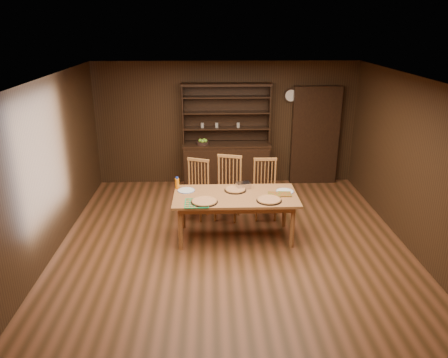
{
  "coord_description": "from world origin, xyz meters",
  "views": [
    {
      "loc": [
        -0.34,
        -6.11,
        3.38
      ],
      "look_at": [
        -0.13,
        0.4,
        1.0
      ],
      "focal_mm": 35.0,
      "sensor_mm": 36.0,
      "label": 1
    }
  ],
  "objects_px": {
    "china_hutch": "(226,159)",
    "juice_bottle": "(177,183)",
    "dining_table": "(235,199)",
    "chair_center": "(228,185)",
    "chair_right": "(265,186)",
    "chair_left": "(197,187)"
  },
  "relations": [
    {
      "from": "china_hutch",
      "to": "dining_table",
      "type": "relative_size",
      "value": 1.1
    },
    {
      "from": "dining_table",
      "to": "chair_left",
      "type": "xyz_separation_m",
      "value": [
        -0.65,
        0.88,
        -0.11
      ]
    },
    {
      "from": "china_hutch",
      "to": "chair_center",
      "type": "relative_size",
      "value": 1.91
    },
    {
      "from": "dining_table",
      "to": "chair_right",
      "type": "distance_m",
      "value": 1.03
    },
    {
      "from": "china_hutch",
      "to": "chair_left",
      "type": "relative_size",
      "value": 2.05
    },
    {
      "from": "juice_bottle",
      "to": "china_hutch",
      "type": "bearing_deg",
      "value": 67.07
    },
    {
      "from": "chair_left",
      "to": "chair_center",
      "type": "distance_m",
      "value": 0.57
    },
    {
      "from": "china_hutch",
      "to": "chair_right",
      "type": "relative_size",
      "value": 2.03
    },
    {
      "from": "china_hutch",
      "to": "chair_right",
      "type": "xyz_separation_m",
      "value": [
        0.64,
        -1.59,
        -0.03
      ]
    },
    {
      "from": "chair_right",
      "to": "juice_bottle",
      "type": "height_order",
      "value": "chair_right"
    },
    {
      "from": "dining_table",
      "to": "chair_left",
      "type": "relative_size",
      "value": 1.86
    },
    {
      "from": "chair_right",
      "to": "juice_bottle",
      "type": "relative_size",
      "value": 5.27
    },
    {
      "from": "dining_table",
      "to": "juice_bottle",
      "type": "bearing_deg",
      "value": 161.48
    },
    {
      "from": "dining_table",
      "to": "chair_center",
      "type": "xyz_separation_m",
      "value": [
        -0.08,
        0.83,
        -0.07
      ]
    },
    {
      "from": "chair_right",
      "to": "chair_left",
      "type": "bearing_deg",
      "value": 178.84
    },
    {
      "from": "chair_left",
      "to": "chair_right",
      "type": "relative_size",
      "value": 0.99
    },
    {
      "from": "chair_right",
      "to": "juice_bottle",
      "type": "distance_m",
      "value": 1.64
    },
    {
      "from": "chair_right",
      "to": "dining_table",
      "type": "bearing_deg",
      "value": -124.07
    },
    {
      "from": "chair_right",
      "to": "juice_bottle",
      "type": "bearing_deg",
      "value": -160.48
    },
    {
      "from": "chair_left",
      "to": "juice_bottle",
      "type": "bearing_deg",
      "value": -96.81
    },
    {
      "from": "chair_center",
      "to": "chair_right",
      "type": "distance_m",
      "value": 0.66
    },
    {
      "from": "china_hutch",
      "to": "juice_bottle",
      "type": "xyz_separation_m",
      "value": [
        -0.89,
        -2.11,
        0.25
      ]
    }
  ]
}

